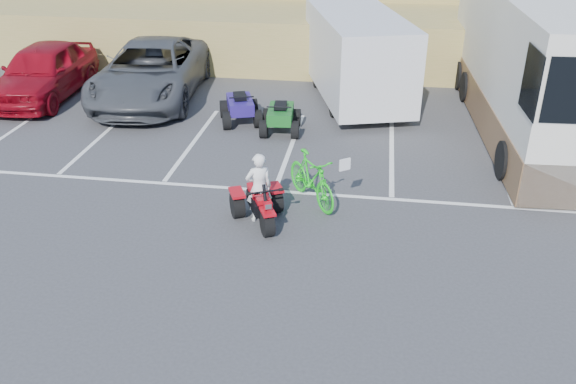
# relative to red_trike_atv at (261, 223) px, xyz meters

# --- Properties ---
(ground) EXTENTS (100.00, 100.00, 0.00)m
(ground) POSITION_rel_red_trike_atv_xyz_m (0.02, -0.91, 0.00)
(ground) COLOR #3A3A3D
(ground) RESTS_ON ground
(parking_stripes) EXTENTS (28.00, 5.16, 0.01)m
(parking_stripes) POSITION_rel_red_trike_atv_xyz_m (0.89, 3.15, 0.00)
(parking_stripes) COLOR white
(parking_stripes) RESTS_ON ground
(grass_embankment) EXTENTS (40.00, 8.50, 3.10)m
(grass_embankment) POSITION_rel_red_trike_atv_xyz_m (0.02, 14.57, 1.42)
(grass_embankment) COLOR olive
(grass_embankment) RESTS_ON ground
(red_trike_atv) EXTENTS (1.63, 1.81, 0.96)m
(red_trike_atv) POSITION_rel_red_trike_atv_xyz_m (0.00, 0.00, 0.00)
(red_trike_atv) COLOR #B10A14
(red_trike_atv) RESTS_ON ground
(rider) EXTENTS (0.66, 0.57, 1.53)m
(rider) POSITION_rel_red_trike_atv_xyz_m (-0.06, 0.14, 0.76)
(rider) COLOR white
(rider) RESTS_ON ground
(green_dirt_bike) EXTENTS (1.58, 1.88, 1.16)m
(green_dirt_bike) POSITION_rel_red_trike_atv_xyz_m (0.93, 1.09, 0.58)
(green_dirt_bike) COLOR #14BF19
(green_dirt_bike) RESTS_ON ground
(grey_pickup) EXTENTS (3.60, 6.74, 1.80)m
(grey_pickup) POSITION_rel_red_trike_atv_xyz_m (-5.07, 7.54, 0.90)
(grey_pickup) COLOR #404347
(grey_pickup) RESTS_ON ground
(red_car) EXTENTS (2.37, 5.28, 1.76)m
(red_car) POSITION_rel_red_trike_atv_xyz_m (-8.56, 7.07, 0.88)
(red_car) COLOR maroon
(red_car) RESTS_ON ground
(cargo_trailer) EXTENTS (3.93, 6.33, 2.75)m
(cargo_trailer) POSITION_rel_red_trike_atv_xyz_m (1.53, 8.36, 1.49)
(cargo_trailer) COLOR silver
(cargo_trailer) RESTS_ON ground
(rv_motorhome) EXTENTS (3.20, 10.64, 3.78)m
(rv_motorhome) POSITION_rel_red_trike_atv_xyz_m (6.47, 6.72, 1.64)
(rv_motorhome) COLOR silver
(rv_motorhome) RESTS_ON ground
(quad_atv_blue) EXTENTS (1.54, 1.78, 0.98)m
(quad_atv_blue) POSITION_rel_red_trike_atv_xyz_m (-1.73, 5.77, 0.00)
(quad_atv_blue) COLOR navy
(quad_atv_blue) RESTS_ON ground
(quad_atv_green) EXTENTS (1.21, 1.54, 0.95)m
(quad_atv_green) POSITION_rel_red_trike_atv_xyz_m (-0.43, 5.20, 0.00)
(quad_atv_green) COLOR #155C1C
(quad_atv_green) RESTS_ON ground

